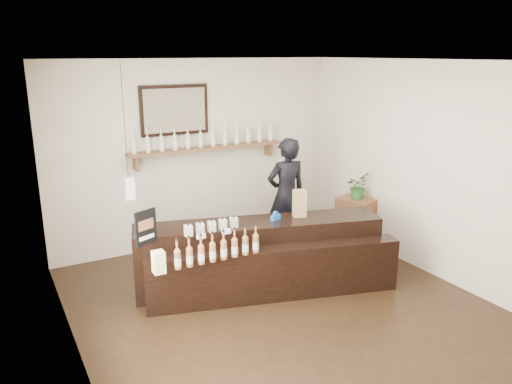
% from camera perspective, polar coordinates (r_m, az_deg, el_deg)
% --- Properties ---
extents(ground, '(5.00, 5.00, 0.00)m').
position_cam_1_polar(ground, '(5.97, 3.26, -13.20)').
color(ground, black).
rests_on(ground, ground).
extents(room_shell, '(5.00, 5.00, 5.00)m').
position_cam_1_polar(room_shell, '(5.36, 3.54, 2.95)').
color(room_shell, beige).
rests_on(room_shell, ground).
extents(back_wall_decor, '(2.66, 0.96, 1.69)m').
position_cam_1_polar(back_wall_decor, '(7.37, -7.47, 6.77)').
color(back_wall_decor, brown).
rests_on(back_wall_decor, ground).
extents(counter, '(3.11, 1.65, 1.01)m').
position_cam_1_polar(counter, '(6.26, 0.77, -7.61)').
color(counter, black).
rests_on(counter, ground).
extents(promo_sign, '(0.27, 0.13, 0.39)m').
position_cam_1_polar(promo_sign, '(5.53, -12.48, -3.97)').
color(promo_sign, black).
rests_on(promo_sign, counter).
extents(paper_bag, '(0.19, 0.16, 0.35)m').
position_cam_1_polar(paper_bag, '(6.34, 5.00, -1.30)').
color(paper_bag, '#9C784B').
rests_on(paper_bag, counter).
extents(tape_dispenser, '(0.15, 0.09, 0.11)m').
position_cam_1_polar(tape_dispenser, '(6.23, 2.25, -2.82)').
color(tape_dispenser, '#1755A3').
rests_on(tape_dispenser, counter).
extents(side_cabinet, '(0.53, 0.61, 0.76)m').
position_cam_1_polar(side_cabinet, '(7.78, 11.26, -3.40)').
color(side_cabinet, brown).
rests_on(side_cabinet, ground).
extents(potted_plant, '(0.46, 0.45, 0.39)m').
position_cam_1_polar(potted_plant, '(7.61, 11.49, 0.68)').
color(potted_plant, '#2D6528').
rests_on(potted_plant, side_cabinet).
extents(shopkeeper, '(0.73, 0.50, 1.93)m').
position_cam_1_polar(shopkeeper, '(7.32, 3.49, 0.49)').
color(shopkeeper, black).
rests_on(shopkeeper, ground).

